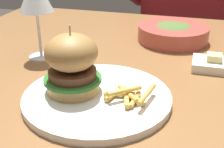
% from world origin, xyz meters
% --- Properties ---
extents(dining_table, '(1.14, 0.85, 0.74)m').
position_xyz_m(dining_table, '(0.00, 0.00, 0.64)').
color(dining_table, brown).
rests_on(dining_table, ground).
extents(main_plate, '(0.27, 0.27, 0.01)m').
position_xyz_m(main_plate, '(-0.05, -0.22, 0.75)').
color(main_plate, white).
rests_on(main_plate, dining_table).
extents(burger_sandwich, '(0.11, 0.11, 0.13)m').
position_xyz_m(burger_sandwich, '(-0.09, -0.22, 0.81)').
color(burger_sandwich, tan).
rests_on(burger_sandwich, main_plate).
extents(fries_pile, '(0.09, 0.07, 0.02)m').
position_xyz_m(fries_pile, '(0.01, -0.22, 0.76)').
color(fries_pile, '#EABC5B').
rests_on(fries_pile, main_plate).
extents(butter_dish, '(0.09, 0.07, 0.04)m').
position_xyz_m(butter_dish, '(0.16, -0.01, 0.75)').
color(butter_dish, white).
rests_on(butter_dish, dining_table).
extents(soup_bowl, '(0.20, 0.20, 0.05)m').
position_xyz_m(soup_bowl, '(0.05, 0.16, 0.76)').
color(soup_bowl, '#B24C42').
rests_on(soup_bowl, dining_table).
extents(diner_person, '(0.51, 0.36, 1.18)m').
position_xyz_m(diner_person, '(0.05, 0.70, 0.56)').
color(diner_person, '#282833').
rests_on(diner_person, ground).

